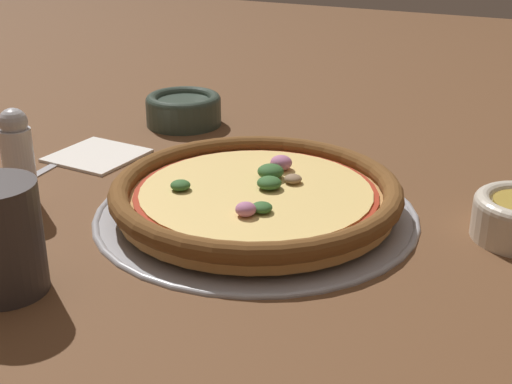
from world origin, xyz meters
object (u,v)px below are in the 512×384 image
Objects in this scene: pizza_tray at (256,212)px; napkin at (97,154)px; pizza at (256,194)px; pepper_shaker at (18,158)px; drinking_cup at (0,239)px; fork at (28,178)px; bowl_far at (184,108)px.

pizza_tray and napkin have the same top height.
pepper_shaker reaches higher than pizza.
pepper_shaker is (0.12, -0.15, 0.01)m from drinking_cup.
pepper_shaker reaches higher than drinking_cup.
fork is at bearing 5.69° from pizza.
bowl_far is 0.99× the size of pepper_shaker.
bowl_far is at bearing 164.12° from fork.
fork is at bearing 78.15° from bowl_far.
fork is at bearing -51.14° from pepper_shaker.
bowl_far is 0.29m from fork.
pizza_tray is 3.46× the size of drinking_cup.
bowl_far is at bearing -45.93° from pizza_tray.
bowl_far is 0.66× the size of fork.
pepper_shaker is (0.26, 0.09, 0.06)m from pizza_tray.
napkin is (0.28, -0.08, -0.02)m from pizza.
napkin is 0.11m from fork.
napkin reaches higher than fork.
pizza is at bearing 91.66° from fork.
pizza is 2.81× the size of bowl_far.
bowl_far is (0.25, -0.25, 0.00)m from pizza.
napkin is 1.01× the size of pepper_shaker.
bowl_far is at bearing -91.39° from pepper_shaker.
pepper_shaker reaches higher than fork.
pizza_tray is 0.29m from drinking_cup.
pizza_tray is 3.12× the size of pepper_shaker.
napkin is 0.67× the size of fork.
pizza_tray is 3.08× the size of napkin.
pepper_shaker is at bearing 34.83° from fork.
bowl_far is 0.52m from drinking_cup.
bowl_far reaches higher than pizza_tray.
pepper_shaker reaches higher than bowl_far.
pepper_shaker is at bearing 88.61° from bowl_far.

